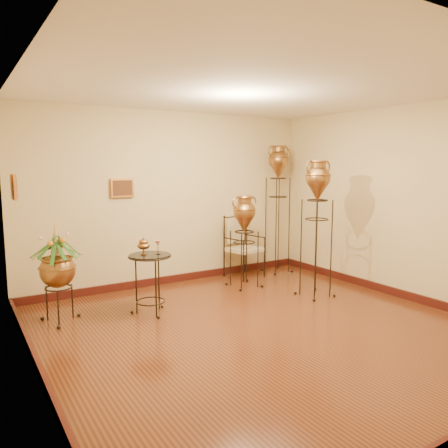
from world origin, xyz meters
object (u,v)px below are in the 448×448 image
amphora_mid (317,228)px  side_table (150,283)px  amphora_tall (278,208)px  planter_urn (57,266)px  armchair (244,247)px

amphora_mid → side_table: size_ratio=2.04×
amphora_tall → planter_urn: amphora_tall is taller
planter_urn → armchair: bearing=10.8°
amphora_tall → side_table: amphora_tall is taller
amphora_mid → side_table: bearing=166.8°
amphora_tall → armchair: amphora_tall is taller
planter_urn → armchair: (3.21, 0.61, -0.18)m
amphora_mid → planter_urn: bearing=166.0°
side_table → planter_urn: bearing=164.3°
armchair → amphora_mid: bearing=-90.2°
planter_urn → side_table: planter_urn is taller
armchair → amphora_tall: bearing=-10.5°
amphora_tall → side_table: (-2.85, -0.92, -0.77)m
armchair → side_table: armchair is taller
armchair → side_table: 2.32m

